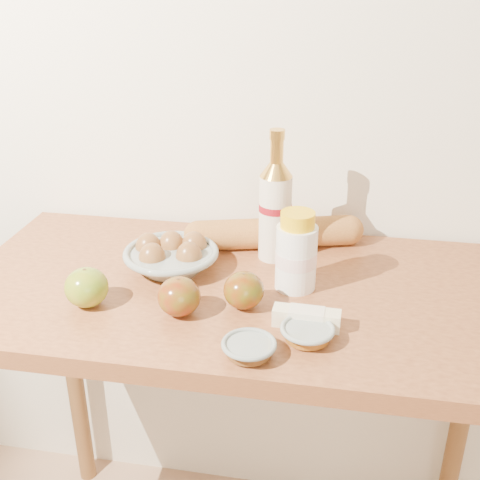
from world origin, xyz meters
name	(u,v)px	position (x,y,z in m)	size (l,w,h in m)	color
back_wall	(267,64)	(0.00, 1.51, 1.30)	(3.50, 0.02, 2.60)	white
table	(242,335)	(0.00, 1.18, 0.78)	(1.20, 0.60, 0.90)	#A96236
bourbon_bottle	(275,208)	(0.05, 1.32, 1.02)	(0.07, 0.07, 0.30)	silver
cream_bottle	(296,253)	(0.11, 1.20, 0.98)	(0.10, 0.10, 0.17)	white
egg_bowl	(171,256)	(-0.17, 1.23, 0.93)	(0.25, 0.25, 0.07)	gray
baguette	(274,233)	(0.04, 1.38, 0.94)	(0.43, 0.18, 0.07)	#C27F3B
apple_yellowgreen	(87,287)	(-0.29, 1.05, 0.94)	(0.10, 0.10, 0.08)	olive
apple_redgreen_front	(179,296)	(-0.10, 1.05, 0.94)	(0.09, 0.09, 0.08)	maroon
apple_redgreen_right	(244,290)	(0.02, 1.10, 0.94)	(0.08, 0.08, 0.07)	maroon
sugar_bowl	(249,348)	(0.05, 0.94, 0.91)	(0.12, 0.12, 0.03)	gray
syrup_bowl	(307,333)	(0.15, 1.01, 0.92)	(0.10, 0.10, 0.03)	gray
butter_stick	(306,318)	(0.14, 1.05, 0.92)	(0.13, 0.04, 0.04)	beige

